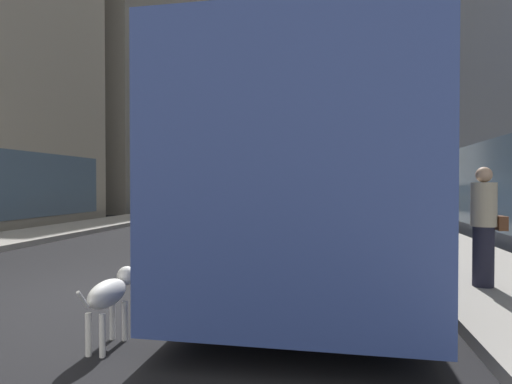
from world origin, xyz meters
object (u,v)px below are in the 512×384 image
car_white_van (328,196)px  car_silver_sedan (279,192)px  pedestrian_with_handbag (484,225)px  car_red_coupe (330,192)px  car_grey_wagon (284,194)px  transit_bus (315,176)px  dalmatian_dog (111,293)px  car_blue_hatchback (325,200)px

car_white_van → car_silver_sedan: same height
pedestrian_with_handbag → car_red_coupe: bearing=93.2°
car_grey_wagon → car_silver_sedan: (-1.60, 8.34, 0.00)m
car_silver_sedan → car_grey_wagon: bearing=-79.1°
car_grey_wagon → car_white_van: (4.00, -7.84, -0.00)m
transit_bus → car_white_van: 20.97m
transit_bus → car_silver_sedan: size_ratio=2.43×
car_grey_wagon → car_red_coupe: bearing=72.6°
car_red_coupe → car_white_van: 20.64m
car_red_coupe → pedestrian_with_handbag: pedestrian_with_handbag is taller
car_grey_wagon → car_red_coupe: (4.00, 12.80, 0.00)m
transit_bus → car_grey_wagon: 29.08m
car_grey_wagon → pedestrian_with_handbag: 32.07m
car_red_coupe → dalmatian_dog: (-1.76, -46.80, -0.31)m
transit_bus → car_blue_hatchback: size_ratio=2.92×
transit_bus → car_silver_sedan: (-5.60, 37.12, -0.95)m
car_red_coupe → car_silver_sedan: size_ratio=1.01×
transit_bus → car_red_coupe: bearing=90.0°
car_blue_hatchback → transit_bus: bearing=-90.0°
car_silver_sedan → car_blue_hatchback: same height
car_white_van → car_red_coupe: bearing=90.0°
car_blue_hatchback → car_red_coupe: bearing=90.0°
car_grey_wagon → car_red_coupe: 13.41m
car_silver_sedan → pedestrian_with_handbag: bearing=-78.5°
car_red_coupe → pedestrian_with_handbag: bearing=-86.8°
car_grey_wagon → dalmatian_dog: bearing=-86.2°
dalmatian_dog → pedestrian_with_handbag: 5.01m
car_white_van → car_blue_hatchback: (0.00, -8.14, 0.00)m
car_blue_hatchback → pedestrian_with_handbag: (2.49, -15.43, 0.19)m
car_red_coupe → car_grey_wagon: bearing=-107.4°
car_red_coupe → dalmatian_dog: 46.84m
transit_bus → car_red_coupe: size_ratio=2.41×
transit_bus → car_red_coupe: transit_bus is taller
car_grey_wagon → car_white_van: size_ratio=1.06×
car_white_van → pedestrian_with_handbag: bearing=-84.0°
transit_bus → car_white_van: size_ratio=2.93×
car_red_coupe → dalmatian_dog: bearing=-92.2°
dalmatian_dog → car_blue_hatchback: bearing=84.4°
car_red_coupe → car_white_van: bearing=-90.0°
transit_bus → car_grey_wagon: transit_bus is taller
transit_bus → car_silver_sedan: bearing=98.6°
dalmatian_dog → pedestrian_with_handbag: pedestrian_with_handbag is taller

